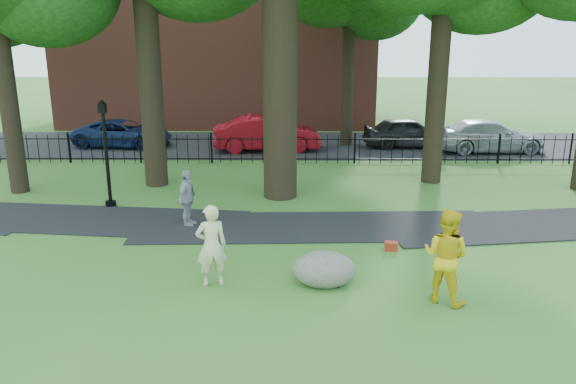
{
  "coord_description": "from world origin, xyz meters",
  "views": [
    {
      "loc": [
        0.43,
        -11.06,
        5.27
      ],
      "look_at": [
        0.3,
        2.0,
        1.57
      ],
      "focal_mm": 35.0,
      "sensor_mm": 36.0,
      "label": 1
    }
  ],
  "objects_px": {
    "lamppost": "(106,155)",
    "man": "(446,256)",
    "woman": "(211,246)",
    "boulder": "(324,267)",
    "red_sedan": "(267,134)"
  },
  "relations": [
    {
      "from": "lamppost",
      "to": "man",
      "type": "bearing_deg",
      "value": -29.76
    },
    {
      "from": "woman",
      "to": "lamppost",
      "type": "bearing_deg",
      "value": -72.15
    },
    {
      "from": "man",
      "to": "boulder",
      "type": "relative_size",
      "value": 1.45
    },
    {
      "from": "woman",
      "to": "man",
      "type": "bearing_deg",
      "value": 154.13
    },
    {
      "from": "red_sedan",
      "to": "woman",
      "type": "bearing_deg",
      "value": 172.72
    },
    {
      "from": "man",
      "to": "red_sedan",
      "type": "distance_m",
      "value": 15.79
    },
    {
      "from": "woman",
      "to": "lamppost",
      "type": "height_order",
      "value": "lamppost"
    },
    {
      "from": "woman",
      "to": "boulder",
      "type": "distance_m",
      "value": 2.47
    },
    {
      "from": "boulder",
      "to": "lamppost",
      "type": "height_order",
      "value": "lamppost"
    },
    {
      "from": "woman",
      "to": "red_sedan",
      "type": "bearing_deg",
      "value": -109.46
    },
    {
      "from": "red_sedan",
      "to": "lamppost",
      "type": "bearing_deg",
      "value": 147.53
    },
    {
      "from": "man",
      "to": "boulder",
      "type": "bearing_deg",
      "value": 18.77
    },
    {
      "from": "woman",
      "to": "man",
      "type": "distance_m",
      "value": 4.86
    },
    {
      "from": "boulder",
      "to": "woman",
      "type": "bearing_deg",
      "value": -178.25
    },
    {
      "from": "woman",
      "to": "man",
      "type": "xyz_separation_m",
      "value": [
        4.81,
        -0.72,
        0.07
      ]
    }
  ]
}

